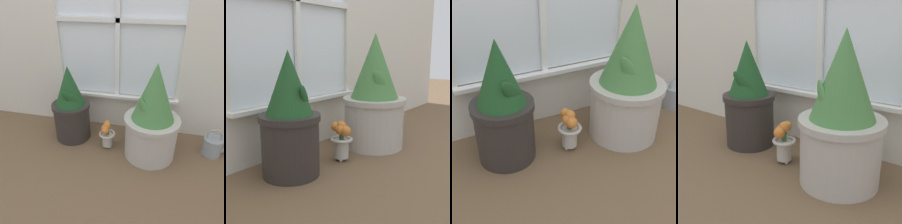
# 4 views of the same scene
# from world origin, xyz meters

# --- Properties ---
(ground_plane) EXTENTS (10.00, 10.00, 0.00)m
(ground_plane) POSITION_xyz_m (0.00, 0.00, 0.00)
(ground_plane) COLOR brown
(potted_plant_left) EXTENTS (0.32, 0.32, 0.66)m
(potted_plant_left) POSITION_xyz_m (-0.34, 0.26, 0.30)
(potted_plant_left) COLOR #2D2826
(potted_plant_left) RESTS_ON ground_plane
(potted_plant_right) EXTENTS (0.42, 0.42, 0.76)m
(potted_plant_right) POSITION_xyz_m (0.34, 0.17, 0.34)
(potted_plant_right) COLOR #B7B2A8
(potted_plant_right) RESTS_ON ground_plane
(flower_vase) EXTENTS (0.13, 0.13, 0.24)m
(flower_vase) POSITION_xyz_m (-0.01, 0.18, 0.14)
(flower_vase) COLOR #BCB7AD
(flower_vase) RESTS_ON ground_plane
(watering_can) EXTENTS (0.27, 0.15, 0.23)m
(watering_can) POSITION_xyz_m (0.84, 0.28, 0.08)
(watering_can) COLOR gray
(watering_can) RESTS_ON ground_plane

